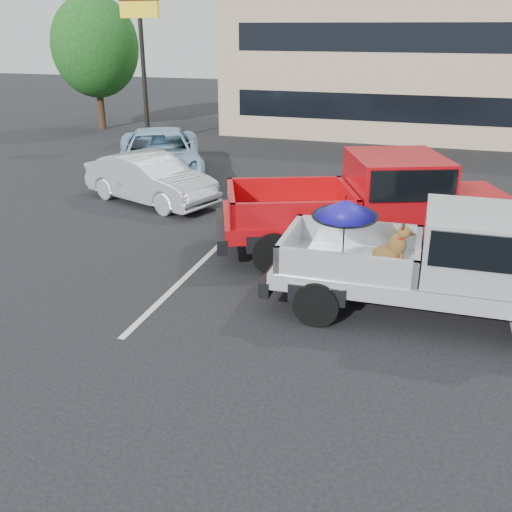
% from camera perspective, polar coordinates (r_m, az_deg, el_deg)
% --- Properties ---
extents(ground, '(90.00, 90.00, 0.00)m').
position_cam_1_polar(ground, '(8.80, 5.73, -9.66)').
color(ground, black).
rests_on(ground, ground).
extents(stripe_left, '(0.12, 5.00, 0.01)m').
position_cam_1_polar(stripe_left, '(11.33, -7.08, -2.14)').
color(stripe_left, silver).
rests_on(stripe_left, ground).
extents(motel_building, '(20.40, 8.40, 6.30)m').
position_cam_1_polar(motel_building, '(28.40, 19.60, 17.98)').
color(motel_building, tan).
rests_on(motel_building, ground).
extents(motel_sign, '(1.60, 0.22, 6.00)m').
position_cam_1_polar(motel_sign, '(24.23, -11.49, 21.70)').
color(motel_sign, black).
rests_on(motel_sign, ground).
extents(tree_left, '(3.96, 3.96, 6.02)m').
position_cam_1_polar(tree_left, '(28.85, -15.79, 19.49)').
color(tree_left, '#332114').
rests_on(tree_left, ground).
extents(silver_pickup, '(5.72, 2.18, 2.06)m').
position_cam_1_polar(silver_pickup, '(9.92, 19.60, -0.33)').
color(silver_pickup, black).
rests_on(silver_pickup, ground).
extents(red_pickup, '(6.77, 4.41, 2.11)m').
position_cam_1_polar(red_pickup, '(12.55, 12.83, 5.48)').
color(red_pickup, black).
rests_on(red_pickup, ground).
extents(silver_sedan, '(4.33, 2.77, 1.35)m').
position_cam_1_polar(silver_sedan, '(16.22, -10.52, 7.60)').
color(silver_sedan, '#ABADB2').
rests_on(silver_sedan, ground).
extents(blue_suv, '(4.87, 6.28, 1.59)m').
position_cam_1_polar(blue_suv, '(18.50, -9.64, 9.80)').
color(blue_suv, '#93BDDC').
rests_on(blue_suv, ground).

